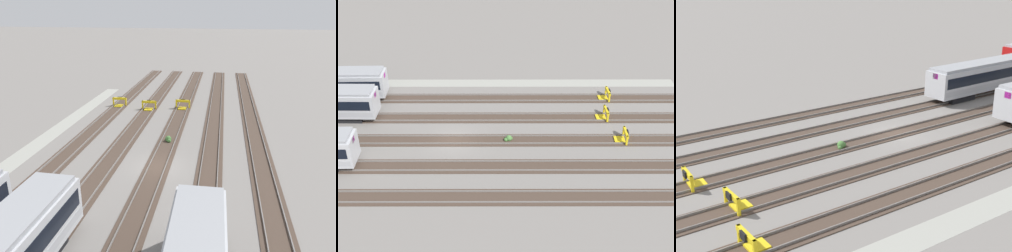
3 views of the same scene
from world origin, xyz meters
TOP-DOWN VIEW (x-y plane):
  - ground_plane at (0.00, 0.00)m, footprint 400.00×400.00m
  - service_walkway at (0.00, -13.02)m, footprint 54.00×2.00m
  - rail_track_nearest at (0.00, -8.98)m, footprint 90.00×2.23m
  - rail_track_near_inner at (0.00, -4.49)m, footprint 90.00×2.23m
  - rail_track_middle at (0.00, 0.00)m, footprint 90.00×2.24m
  - rail_track_far_inner at (0.00, 4.49)m, footprint 90.00×2.23m
  - rail_track_farthest at (0.00, 8.98)m, footprint 90.00×2.23m
  - bumper_stop_nearest_track at (-17.52, -8.97)m, footprint 1.37×2.01m
  - bumper_stop_near_inner_track at (-16.50, -4.48)m, footprint 1.38×2.01m
  - bumper_stop_middle_track at (-17.71, -0.01)m, footprint 1.36×2.01m
  - weed_clump at (-5.77, -0.02)m, footprint 0.92×0.70m

SIDE VIEW (x-z plane):
  - ground_plane at x=0.00m, z-range 0.00..0.00m
  - service_walkway at x=0.00m, z-range 0.00..0.01m
  - rail_track_nearest at x=0.00m, z-range -0.06..0.15m
  - rail_track_near_inner at x=0.00m, z-range -0.06..0.15m
  - rail_track_middle at x=0.00m, z-range -0.06..0.15m
  - rail_track_far_inner at x=0.00m, z-range -0.06..0.15m
  - rail_track_farthest at x=0.00m, z-range -0.06..0.15m
  - weed_clump at x=-5.77m, z-range -0.08..0.56m
  - bumper_stop_nearest_track at x=-17.52m, z-range -0.10..1.12m
  - bumper_stop_near_inner_track at x=-16.50m, z-range -0.10..1.12m
  - bumper_stop_middle_track at x=-17.71m, z-range -0.10..1.12m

